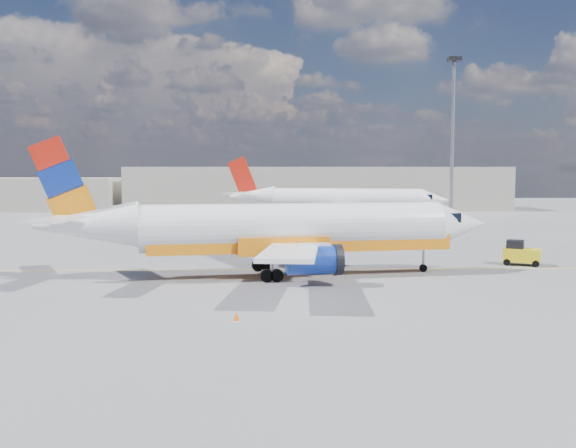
{
  "coord_description": "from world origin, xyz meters",
  "views": [
    {
      "loc": [
        -3.15,
        -45.71,
        7.76
      ],
      "look_at": [
        -2.07,
        3.17,
        3.5
      ],
      "focal_mm": 40.0,
      "sensor_mm": 36.0,
      "label": 1
    }
  ],
  "objects_px": {
    "gse_tug": "(521,253)",
    "traffic_cone": "(236,317)",
    "main_jet": "(280,230)",
    "second_jet": "(340,201)"
  },
  "relations": [
    {
      "from": "gse_tug",
      "to": "second_jet",
      "type": "bearing_deg",
      "value": 130.03
    },
    {
      "from": "second_jet",
      "to": "gse_tug",
      "type": "distance_m",
      "value": 40.45
    },
    {
      "from": "gse_tug",
      "to": "traffic_cone",
      "type": "height_order",
      "value": "gse_tug"
    },
    {
      "from": "main_jet",
      "to": "gse_tug",
      "type": "relative_size",
      "value": 10.45
    },
    {
      "from": "traffic_cone",
      "to": "main_jet",
      "type": "bearing_deg",
      "value": 80.42
    },
    {
      "from": "traffic_cone",
      "to": "second_jet",
      "type": "bearing_deg",
      "value": 79.02
    },
    {
      "from": "main_jet",
      "to": "second_jet",
      "type": "height_order",
      "value": "main_jet"
    },
    {
      "from": "second_jet",
      "to": "traffic_cone",
      "type": "bearing_deg",
      "value": -90.18
    },
    {
      "from": "main_jet",
      "to": "second_jet",
      "type": "xyz_separation_m",
      "value": [
        8.83,
        43.75,
        -0.19
      ]
    },
    {
      "from": "gse_tug",
      "to": "traffic_cone",
      "type": "bearing_deg",
      "value": -114.71
    }
  ]
}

